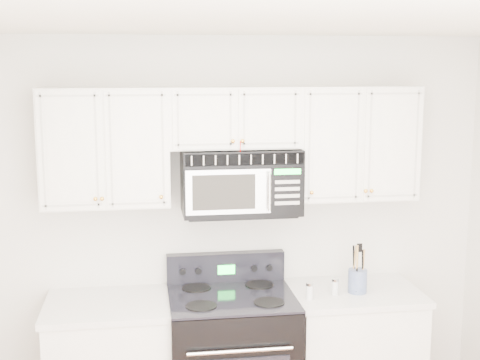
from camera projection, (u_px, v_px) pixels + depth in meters
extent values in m
cube|color=silver|center=(288.00, 17.00, 2.67)|extent=(3.50, 3.50, 0.01)
cube|color=beige|center=(230.00, 228.00, 4.60)|extent=(3.50, 0.01, 2.60)
cube|color=silver|center=(113.00, 305.00, 4.25)|extent=(0.86, 0.65, 0.04)
cube|color=silver|center=(353.00, 357.00, 4.56)|extent=(0.82, 0.63, 0.88)
cube|color=silver|center=(355.00, 293.00, 4.48)|extent=(0.86, 0.65, 0.04)
cylinder|color=silver|center=(240.00, 351.00, 3.99)|extent=(0.64, 0.02, 0.02)
cube|color=black|center=(232.00, 297.00, 4.32)|extent=(0.81, 0.69, 0.02)
cube|color=black|center=(226.00, 268.00, 4.60)|extent=(0.81, 0.08, 0.21)
cube|color=#1CFE42|center=(226.00, 270.00, 4.56)|extent=(0.12, 0.00, 0.06)
cube|color=silver|center=(105.00, 147.00, 4.22)|extent=(0.80, 0.33, 0.75)
cube|color=silver|center=(355.00, 143.00, 4.46)|extent=(0.80, 0.33, 0.75)
cube|color=silver|center=(233.00, 117.00, 4.31)|extent=(0.84, 0.33, 0.39)
sphere|color=gold|center=(102.00, 199.00, 4.08)|extent=(0.03, 0.03, 0.03)
sphere|color=gold|center=(161.00, 197.00, 4.14)|extent=(0.03, 0.03, 0.03)
sphere|color=gold|center=(312.00, 193.00, 4.28)|extent=(0.03, 0.03, 0.03)
sphere|color=gold|center=(366.00, 191.00, 4.33)|extent=(0.03, 0.03, 0.03)
sphere|color=gold|center=(233.00, 141.00, 4.14)|extent=(0.03, 0.03, 0.03)
sphere|color=gold|center=(242.00, 141.00, 4.15)|extent=(0.03, 0.03, 0.03)
cylinder|color=#C60400|center=(240.00, 150.00, 4.16)|extent=(0.00, 0.00, 0.11)
sphere|color=gold|center=(240.00, 160.00, 4.17)|extent=(0.04, 0.04, 0.04)
cube|color=black|center=(241.00, 181.00, 4.36)|extent=(0.77, 0.38, 0.42)
cube|color=#ADABA4|center=(245.00, 159.00, 4.15)|extent=(0.75, 0.01, 0.08)
cube|color=#B8B8B8|center=(229.00, 192.00, 4.16)|extent=(0.54, 0.01, 0.28)
cube|color=black|center=(224.00, 192.00, 4.15)|extent=(0.40, 0.01, 0.22)
cube|color=black|center=(287.00, 190.00, 4.21)|extent=(0.21, 0.01, 0.28)
cube|color=#1CFE42|center=(288.00, 172.00, 4.19)|extent=(0.17, 0.00, 0.04)
cylinder|color=silver|center=(270.00, 192.00, 4.16)|extent=(0.02, 0.02, 0.24)
cylinder|color=slate|center=(357.00, 281.00, 4.41)|extent=(0.12, 0.12, 0.16)
cylinder|color=#B18749|center=(363.00, 270.00, 4.40)|extent=(0.01, 0.01, 0.27)
cylinder|color=black|center=(354.00, 267.00, 4.42)|extent=(0.01, 0.01, 0.29)
cylinder|color=#B18749|center=(357.00, 268.00, 4.36)|extent=(0.01, 0.01, 0.31)
cylinder|color=black|center=(363.00, 269.00, 4.40)|extent=(0.01, 0.01, 0.27)
cylinder|color=#B18749|center=(354.00, 267.00, 4.42)|extent=(0.01, 0.01, 0.29)
cylinder|color=black|center=(357.00, 268.00, 4.36)|extent=(0.01, 0.01, 0.31)
cylinder|color=#B18749|center=(363.00, 269.00, 4.41)|extent=(0.01, 0.01, 0.27)
cylinder|color=silver|center=(309.00, 293.00, 4.28)|extent=(0.05, 0.05, 0.09)
cylinder|color=silver|center=(310.00, 284.00, 4.27)|extent=(0.05, 0.05, 0.02)
cylinder|color=silver|center=(335.00, 288.00, 4.37)|extent=(0.04, 0.04, 0.09)
cylinder|color=silver|center=(335.00, 280.00, 4.36)|extent=(0.05, 0.05, 0.02)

